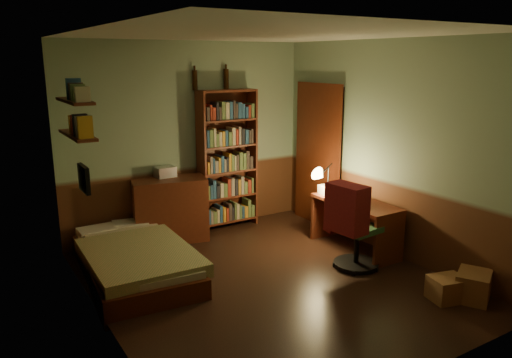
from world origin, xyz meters
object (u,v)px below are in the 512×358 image
bookshelf (228,160)px  desk (355,226)px  mini_stereo (165,172)px  office_chair (358,228)px  bed (134,249)px  dresser (170,210)px  desk_lamp (328,171)px  cardboard_box_b (447,289)px  cardboard_box_a (473,286)px

bookshelf → desk: size_ratio=1.64×
mini_stereo → office_chair: mini_stereo is taller
bed → desk: size_ratio=1.63×
dresser → mini_stereo: bearing=101.9°
mini_stereo → desk_lamp: desk_lamp is taller
desk → office_chair: (-0.35, -0.41, 0.16)m
cardboard_box_b → bookshelf: bearing=103.9°
mini_stereo → cardboard_box_b: bearing=-65.8°
desk → mini_stereo: bearing=137.3°
bed → dresser: dresser is taller
office_chair → desk_lamp: bearing=67.2°
mini_stereo → cardboard_box_a: size_ratio=0.67×
desk → cardboard_box_a: desk is taller
desk → dresser: bearing=139.5°
desk_lamp → office_chair: desk_lamp is taller
bookshelf → cardboard_box_b: 3.36m
bookshelf → cardboard_box_a: 3.53m
mini_stereo → cardboard_box_a: mini_stereo is taller
mini_stereo → desk: 2.56m
cardboard_box_a → cardboard_box_b: cardboard_box_a is taller
mini_stereo → cardboard_box_a: (1.93, -3.32, -0.77)m
dresser → office_chair: office_chair is taller
desk → cardboard_box_a: 1.65m
bed → bookshelf: size_ratio=0.99×
cardboard_box_b → desk_lamp: bearing=88.5°
bookshelf → desk: 1.99m
bed → mini_stereo: mini_stereo is taller
desk → cardboard_box_b: (-0.14, -1.51, -0.20)m
office_chair → dresser: bearing=121.2°
bed → cardboard_box_a: bearing=-37.0°
bookshelf → desk_lamp: bearing=-56.6°
desk_lamp → cardboard_box_b: bearing=-75.7°
mini_stereo → desk: bearing=-46.3°
bed → cardboard_box_a: size_ratio=5.10×
dresser → bed: bearing=-121.2°
dresser → desk_lamp: 2.14m
bookshelf → desk_lamp: 1.46m
desk_lamp → office_chair: bearing=-91.1°
cardboard_box_b → dresser: bearing=119.0°
bed → desk_lamp: size_ratio=3.08×
cardboard_box_b → mini_stereo: bearing=118.0°
office_chair → cardboard_box_b: 1.17m
cardboard_box_a → office_chair: bearing=109.7°
bed → office_chair: bearing=-22.9°
bed → cardboard_box_a: bed is taller
dresser → desk: dresser is taller
mini_stereo → desk_lamp: bearing=-39.2°
desk → cardboard_box_b: size_ratio=3.52×
bookshelf → cardboard_box_a: size_ratio=5.13×
desk → desk_lamp: size_ratio=1.89×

